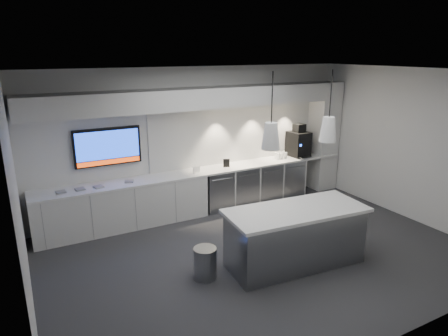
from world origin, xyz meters
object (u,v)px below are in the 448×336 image
island (295,236)px  bin (205,263)px  wall_tv (108,147)px  coffee_machine (299,143)px

island → bin: size_ratio=4.70×
bin → wall_tv: bearing=105.6°
wall_tv → coffee_machine: 4.38m
wall_tv → island: wall_tv is taller
wall_tv → bin: wall_tv is taller
island → bin: (-1.44, 0.29, -0.23)m
bin → coffee_machine: (3.61, 2.42, 0.97)m
coffee_machine → wall_tv: bearing=175.0°
wall_tv → coffee_machine: (4.36, -0.25, -0.34)m
bin → coffee_machine: size_ratio=0.64×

